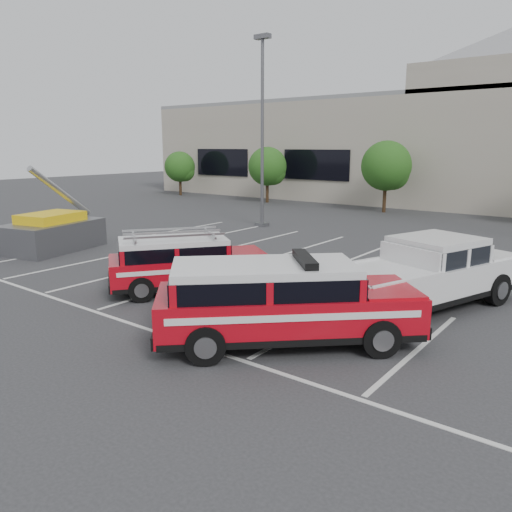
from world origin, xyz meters
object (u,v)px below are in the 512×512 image
(tree_mid_left, at_px, (388,168))
(white_pickup, at_px, (423,281))
(fire_chief_suv, at_px, (283,308))
(ladder_suv, at_px, (186,267))
(tree_left, at_px, (269,168))
(light_pole_left, at_px, (262,133))
(convention_building, at_px, (505,143))
(utility_rig, at_px, (48,233))
(tree_far_left, at_px, (181,168))

(tree_mid_left, height_order, white_pickup, tree_mid_left)
(fire_chief_suv, xyz_separation_m, ladder_suv, (-4.90, 1.73, -0.08))
(white_pickup, relative_size, ladder_suv, 1.36)
(tree_left, xyz_separation_m, light_pole_left, (6.91, -10.05, 2.41))
(convention_building, xyz_separation_m, white_pickup, (4.21, -28.81, -3.93))
(white_pickup, relative_size, utility_rig, 1.41)
(light_pole_left, relative_size, utility_rig, 2.12)
(ladder_suv, bearing_deg, light_pole_left, 152.58)
(white_pickup, distance_m, utility_rig, 15.94)
(ladder_suv, xyz_separation_m, utility_rig, (-9.26, 0.74, -0.03))
(tree_mid_left, bearing_deg, convention_building, 62.60)
(tree_far_left, bearing_deg, tree_left, 0.00)
(convention_building, xyz_separation_m, tree_mid_left, (-5.09, -9.82, -1.68))
(tree_mid_left, relative_size, light_pole_left, 0.47)
(tree_far_left, distance_m, fire_chief_suv, 36.37)
(tree_mid_left, height_order, fire_chief_suv, tree_mid_left)
(utility_rig, bearing_deg, convention_building, 56.12)
(ladder_suv, bearing_deg, tree_left, 156.48)
(light_pole_left, height_order, utility_rig, light_pole_left)
(fire_chief_suv, height_order, white_pickup, fire_chief_suv)
(tree_mid_left, relative_size, ladder_suv, 0.96)
(white_pickup, bearing_deg, fire_chief_suv, -90.69)
(tree_mid_left, height_order, ladder_suv, tree_mid_left)
(tree_mid_left, distance_m, white_pickup, 21.27)
(convention_building, relative_size, light_pole_left, 5.86)
(tree_left, bearing_deg, tree_far_left, -180.00)
(light_pole_left, bearing_deg, utility_rig, -107.16)
(tree_far_left, height_order, white_pickup, tree_far_left)
(tree_left, xyz_separation_m, tree_mid_left, (10.00, 0.00, 0.27))
(light_pole_left, bearing_deg, tree_mid_left, 72.90)
(convention_building, relative_size, utility_rig, 12.45)
(white_pickup, bearing_deg, tree_far_left, 166.13)
(convention_building, xyz_separation_m, tree_far_left, (-25.09, -9.82, -2.22))
(light_pole_left, distance_m, utility_rig, 12.38)
(convention_building, bearing_deg, fire_chief_suv, -85.60)
(tree_mid_left, xyz_separation_m, white_pickup, (9.30, -18.99, -2.25))
(tree_mid_left, height_order, utility_rig, tree_mid_left)
(convention_building, relative_size, ladder_suv, 11.93)
(tree_mid_left, bearing_deg, tree_left, -180.00)
(white_pickup, bearing_deg, light_pole_left, 163.25)
(tree_far_left, distance_m, tree_mid_left, 20.01)
(tree_mid_left, xyz_separation_m, fire_chief_suv, (7.66, -23.56, -2.19))
(utility_rig, bearing_deg, tree_left, 86.10)
(ladder_suv, distance_m, utility_rig, 9.29)
(convention_building, height_order, white_pickup, convention_building)
(convention_building, xyz_separation_m, tree_left, (-15.09, -9.82, -1.95))
(tree_far_left, height_order, utility_rig, tree_far_left)
(fire_chief_suv, xyz_separation_m, utility_rig, (-14.16, 2.47, -0.11))
(white_pickup, bearing_deg, convention_building, 117.40)
(light_pole_left, distance_m, fire_chief_suv, 17.80)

